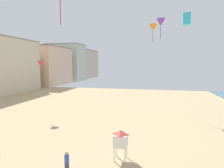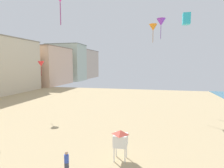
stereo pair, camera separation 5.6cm
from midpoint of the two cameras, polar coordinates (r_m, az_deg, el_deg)
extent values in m
cube|color=beige|center=(78.09, -19.76, 5.11)|extent=(14.34, 18.88, 14.30)
cube|color=#89715E|center=(78.36, -19.96, 10.45)|extent=(14.62, 19.26, 0.30)
cube|color=#B7C6B2|center=(94.08, -13.83, 6.28)|extent=(16.14, 12.18, 17.22)
cube|color=slate|center=(94.54, -13.96, 11.59)|extent=(16.46, 12.42, 0.30)
cube|color=#C6B29E|center=(112.74, -9.21, 5.95)|extent=(13.52, 21.57, 15.82)
cube|color=slate|center=(113.02, -9.28, 10.04)|extent=(13.79, 22.00, 0.30)
cube|color=#383D4C|center=(15.35, -13.73, -23.60)|extent=(0.28, 0.18, 0.80)
cylinder|color=#334CB2|center=(15.02, -13.80, -21.28)|extent=(0.34, 0.34, 0.60)
sphere|color=tan|center=(14.83, -13.85, -19.84)|extent=(0.24, 0.24, 0.24)
cylinder|color=white|center=(16.27, 0.58, -20.82)|extent=(0.10, 0.10, 1.20)
cylinder|color=white|center=(16.13, 3.93, -21.09)|extent=(0.10, 0.10, 1.20)
cylinder|color=white|center=(17.06, 1.24, -19.48)|extent=(0.10, 0.10, 1.20)
cylinder|color=white|center=(16.93, 4.41, -19.72)|extent=(0.10, 0.10, 1.20)
cube|color=white|center=(16.13, 2.56, -16.76)|extent=(1.10, 1.10, 1.00)
pyramid|color=#D14C3D|center=(15.88, 2.57, -14.52)|extent=(1.10, 1.10, 0.35)
cone|color=red|center=(31.33, -21.01, 5.79)|extent=(1.02, 1.02, 0.83)
cylinder|color=maroon|center=(31.35, -20.93, 3.68)|extent=(0.06, 0.06, 1.48)
cone|color=orange|center=(34.13, 12.36, 16.54)|extent=(1.38, 1.38, 1.13)
cylinder|color=#A75C15|center=(33.87, 12.29, 13.94)|extent=(0.08, 0.08, 2.00)
cylinder|color=#992A6E|center=(22.56, -15.58, 20.01)|extent=(0.09, 0.09, 2.41)
cone|color=purple|center=(38.31, 14.65, 17.82)|extent=(1.66, 1.66, 1.36)
cylinder|color=#63278B|center=(37.96, 14.57, 15.04)|extent=(0.09, 0.09, 2.42)
cube|color=#2DB7CC|center=(19.32, 21.72, 18.03)|extent=(0.65, 0.65, 1.03)
camera|label=1|loc=(0.03, -90.08, -0.01)|focal=29.88mm
camera|label=2|loc=(0.03, 89.92, 0.01)|focal=29.88mm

